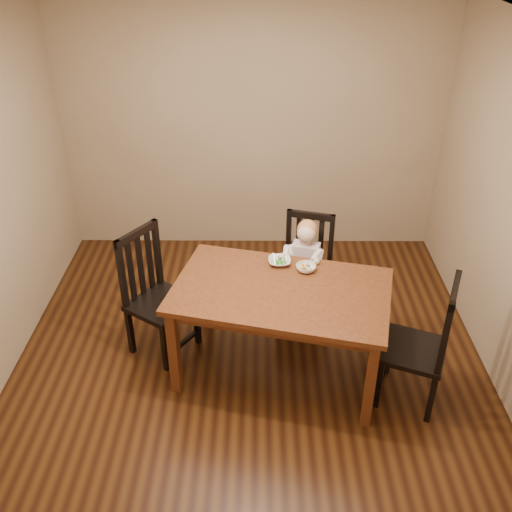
{
  "coord_description": "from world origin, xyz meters",
  "views": [
    {
      "loc": [
        0.08,
        -3.76,
        3.35
      ],
      "look_at": [
        0.05,
        0.25,
        0.87
      ],
      "focal_mm": 40.0,
      "sensor_mm": 36.0,
      "label": 1
    }
  ],
  "objects_px": {
    "dining_table": "(281,299)",
    "chair_left": "(156,295)",
    "bowl_veg": "(306,268)",
    "toddler": "(305,262)",
    "chair_child": "(305,272)",
    "bowl_peas": "(280,262)",
    "chair_right": "(423,346)"
  },
  "relations": [
    {
      "from": "toddler",
      "to": "bowl_veg",
      "type": "distance_m",
      "value": 0.48
    },
    {
      "from": "dining_table",
      "to": "chair_left",
      "type": "distance_m",
      "value": 1.1
    },
    {
      "from": "chair_child",
      "to": "chair_right",
      "type": "distance_m",
      "value": 1.32
    },
    {
      "from": "dining_table",
      "to": "chair_right",
      "type": "height_order",
      "value": "chair_right"
    },
    {
      "from": "bowl_veg",
      "to": "chair_right",
      "type": "bearing_deg",
      "value": -33.71
    },
    {
      "from": "dining_table",
      "to": "toddler",
      "type": "distance_m",
      "value": 0.73
    },
    {
      "from": "chair_left",
      "to": "toddler",
      "type": "distance_m",
      "value": 1.34
    },
    {
      "from": "chair_child",
      "to": "toddler",
      "type": "relative_size",
      "value": 1.93
    },
    {
      "from": "bowl_peas",
      "to": "bowl_veg",
      "type": "bearing_deg",
      "value": -25.39
    },
    {
      "from": "chair_child",
      "to": "chair_right",
      "type": "relative_size",
      "value": 0.94
    },
    {
      "from": "dining_table",
      "to": "toddler",
      "type": "height_order",
      "value": "toddler"
    },
    {
      "from": "chair_left",
      "to": "bowl_veg",
      "type": "relative_size",
      "value": 6.89
    },
    {
      "from": "dining_table",
      "to": "chair_right",
      "type": "bearing_deg",
      "value": -16.35
    },
    {
      "from": "chair_child",
      "to": "bowl_veg",
      "type": "xyz_separation_m",
      "value": [
        -0.04,
        -0.47,
        0.35
      ]
    },
    {
      "from": "dining_table",
      "to": "chair_left",
      "type": "bearing_deg",
      "value": 163.44
    },
    {
      "from": "chair_left",
      "to": "toddler",
      "type": "bearing_deg",
      "value": 139.85
    },
    {
      "from": "chair_child",
      "to": "bowl_peas",
      "type": "height_order",
      "value": "chair_child"
    },
    {
      "from": "dining_table",
      "to": "toddler",
      "type": "relative_size",
      "value": 3.4
    },
    {
      "from": "dining_table",
      "to": "bowl_veg",
      "type": "relative_size",
      "value": 11.26
    },
    {
      "from": "dining_table",
      "to": "chair_left",
      "type": "xyz_separation_m",
      "value": [
        -1.04,
        0.31,
        -0.19
      ]
    },
    {
      "from": "bowl_peas",
      "to": "bowl_veg",
      "type": "distance_m",
      "value": 0.23
    },
    {
      "from": "toddler",
      "to": "bowl_peas",
      "type": "height_order",
      "value": "toddler"
    },
    {
      "from": "chair_right",
      "to": "bowl_peas",
      "type": "height_order",
      "value": "chair_right"
    },
    {
      "from": "chair_left",
      "to": "bowl_peas",
      "type": "relative_size",
      "value": 6.13
    },
    {
      "from": "dining_table",
      "to": "chair_child",
      "type": "bearing_deg",
      "value": 71.05
    },
    {
      "from": "chair_right",
      "to": "chair_child",
      "type": "bearing_deg",
      "value": 59.87
    },
    {
      "from": "chair_right",
      "to": "toddler",
      "type": "relative_size",
      "value": 2.05
    },
    {
      "from": "chair_child",
      "to": "chair_left",
      "type": "bearing_deg",
      "value": 33.36
    },
    {
      "from": "chair_child",
      "to": "bowl_veg",
      "type": "height_order",
      "value": "chair_child"
    },
    {
      "from": "dining_table",
      "to": "chair_child",
      "type": "distance_m",
      "value": 0.81
    },
    {
      "from": "dining_table",
      "to": "toddler",
      "type": "bearing_deg",
      "value": 70.78
    },
    {
      "from": "chair_left",
      "to": "bowl_peas",
      "type": "bearing_deg",
      "value": 126.32
    }
  ]
}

